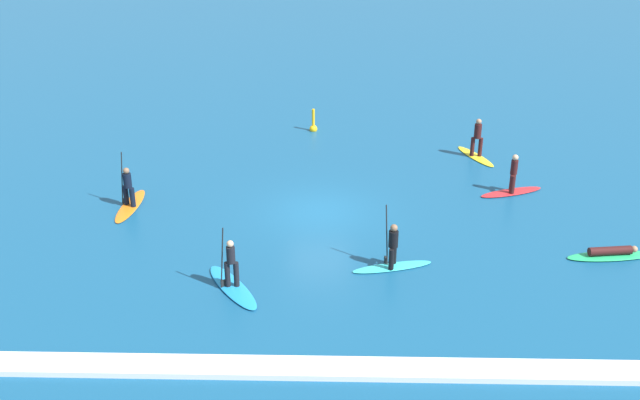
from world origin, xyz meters
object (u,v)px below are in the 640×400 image
(surfer_on_yellow_board, at_px, (477,145))
(surfer_on_green_board, at_px, (611,254))
(surfer_on_orange_board, at_px, (129,196))
(surfer_on_red_board, at_px, (512,184))
(marker_buoy, at_px, (313,126))
(surfer_on_blue_board, at_px, (232,279))
(surfer_on_teal_board, at_px, (392,255))

(surfer_on_yellow_board, bearing_deg, surfer_on_green_board, -5.66)
(surfer_on_orange_board, bearing_deg, surfer_on_red_board, -80.12)
(surfer_on_green_board, bearing_deg, marker_buoy, 123.06)
(surfer_on_blue_board, relative_size, surfer_on_orange_board, 0.97)
(surfer_on_blue_board, relative_size, surfer_on_red_board, 1.06)
(surfer_on_blue_board, xyz_separation_m, surfer_on_orange_board, (-4.97, 6.13, 0.11))
(surfer_on_blue_board, xyz_separation_m, marker_buoy, (2.20, 15.38, -0.12))
(surfer_on_orange_board, bearing_deg, surfer_on_blue_board, -137.18)
(surfer_on_blue_board, bearing_deg, surfer_on_teal_board, -107.48)
(surfer_on_blue_board, distance_m, surfer_on_green_board, 13.40)
(surfer_on_green_board, distance_m, surfer_on_red_board, 5.93)
(surfer_on_blue_board, relative_size, surfer_on_teal_board, 1.06)
(surfer_on_green_board, distance_m, marker_buoy, 17.01)
(surfer_on_yellow_board, bearing_deg, surfer_on_teal_board, -48.25)
(surfer_on_blue_board, distance_m, surfer_on_teal_board, 5.55)
(surfer_on_yellow_board, xyz_separation_m, surfer_on_orange_board, (-14.96, -5.76, -0.14))
(marker_buoy, bearing_deg, surfer_on_orange_board, -127.78)
(surfer_on_blue_board, bearing_deg, marker_buoy, -40.88)
(surfer_on_blue_board, distance_m, surfer_on_red_board, 13.34)
(surfer_on_red_board, bearing_deg, surfer_on_teal_board, 28.99)
(surfer_on_teal_board, xyz_separation_m, marker_buoy, (-3.15, 13.92, -0.26))
(surfer_on_orange_board, xyz_separation_m, marker_buoy, (7.17, 9.25, -0.23))
(surfer_on_green_board, bearing_deg, surfer_on_blue_board, -176.89)
(surfer_on_red_board, xyz_separation_m, surfer_on_teal_board, (-5.46, -6.36, 0.06))
(surfer_on_red_board, distance_m, marker_buoy, 11.46)
(surfer_on_green_board, distance_m, surfer_on_teal_board, 7.90)
(surfer_on_green_board, bearing_deg, surfer_on_red_board, 106.45)
(surfer_on_blue_board, distance_m, marker_buoy, 15.54)
(surfer_on_blue_board, distance_m, surfer_on_yellow_board, 15.53)
(surfer_on_green_board, xyz_separation_m, marker_buoy, (-10.98, 12.99, 0.10))
(surfer_on_green_board, xyz_separation_m, surfer_on_orange_board, (-18.16, 3.74, 0.33))
(surfer_on_yellow_board, bearing_deg, surfer_on_blue_board, -64.32)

